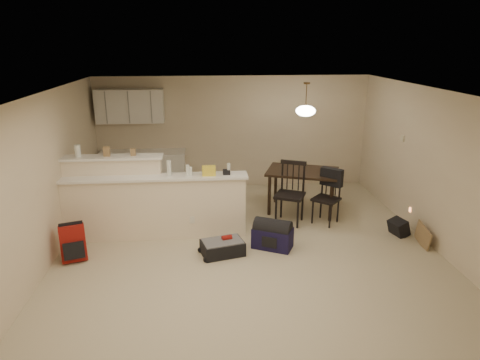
{
  "coord_description": "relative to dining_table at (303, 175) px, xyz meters",
  "views": [
    {
      "loc": [
        -0.68,
        -5.89,
        3.2
      ],
      "look_at": [
        -0.1,
        0.7,
        1.05
      ],
      "focal_mm": 32.0,
      "sensor_mm": 36.0,
      "label": 1
    }
  ],
  "objects": [
    {
      "name": "room",
      "position": [
        -1.21,
        -1.85,
        0.52
      ],
      "size": [
        7.0,
        7.02,
        2.5
      ],
      "color": "#BEB192",
      "rests_on": "ground"
    },
    {
      "name": "breakfast_bar",
      "position": [
        -2.97,
        -0.87,
        -0.12
      ],
      "size": [
        3.08,
        0.58,
        1.39
      ],
      "color": "#F2E1C4",
      "rests_on": "ground"
    },
    {
      "name": "upper_cabinets",
      "position": [
        -3.41,
        1.47,
        1.17
      ],
      "size": [
        1.4,
        0.34,
        0.7
      ],
      "primitive_type": "cube",
      "color": "white",
      "rests_on": "room"
    },
    {
      "name": "kitchen_counter",
      "position": [
        -3.21,
        1.34,
        -0.28
      ],
      "size": [
        1.8,
        0.6,
        0.9
      ],
      "primitive_type": "cube",
      "color": "white",
      "rests_on": "ground"
    },
    {
      "name": "thermostat",
      "position": [
        1.77,
        -0.3,
        0.77
      ],
      "size": [
        0.02,
        0.12,
        0.12
      ],
      "primitive_type": "cube",
      "color": "beige",
      "rests_on": "room"
    },
    {
      "name": "jar",
      "position": [
        -3.95,
        -0.73,
        0.76
      ],
      "size": [
        0.1,
        0.1,
        0.2
      ],
      "primitive_type": "cylinder",
      "color": "silver",
      "rests_on": "breakfast_bar"
    },
    {
      "name": "cereal_box",
      "position": [
        -3.49,
        -0.73,
        0.74
      ],
      "size": [
        0.1,
        0.07,
        0.16
      ],
      "primitive_type": "cube",
      "color": "olive",
      "rests_on": "breakfast_bar"
    },
    {
      "name": "small_box",
      "position": [
        -3.06,
        -0.73,
        0.72
      ],
      "size": [
        0.08,
        0.06,
        0.12
      ],
      "primitive_type": "cube",
      "color": "olive",
      "rests_on": "breakfast_bar"
    },
    {
      "name": "bottle_a",
      "position": [
        -2.47,
        -0.95,
        0.49
      ],
      "size": [
        0.07,
        0.07,
        0.26
      ],
      "primitive_type": "cylinder",
      "color": "silver",
      "rests_on": "breakfast_bar"
    },
    {
      "name": "bottle_b",
      "position": [
        -2.16,
        -0.95,
        0.45
      ],
      "size": [
        0.06,
        0.06,
        0.18
      ],
      "primitive_type": "cylinder",
      "color": "silver",
      "rests_on": "breakfast_bar"
    },
    {
      "name": "bag_lump",
      "position": [
        -1.81,
        -0.95,
        0.43
      ],
      "size": [
        0.22,
        0.18,
        0.14
      ],
      "primitive_type": "cube",
      "color": "olive",
      "rests_on": "breakfast_bar"
    },
    {
      "name": "pouch",
      "position": [
        -1.52,
        -0.95,
        0.4
      ],
      "size": [
        0.12,
        0.1,
        0.08
      ],
      "primitive_type": "cube",
      "color": "olive",
      "rests_on": "breakfast_bar"
    },
    {
      "name": "extra_item_x",
      "position": [
        -2.12,
        -0.95,
        0.43
      ],
      "size": [
        0.06,
        0.06,
        0.14
      ],
      "primitive_type": "cylinder",
      "color": "silver",
      "rests_on": "breakfast_bar"
    },
    {
      "name": "extra_item_y",
      "position": [
        -1.49,
        -0.95,
        0.45
      ],
      "size": [
        0.06,
        0.06,
        0.19
      ],
      "primitive_type": "cylinder",
      "color": "silver",
      "rests_on": "breakfast_bar"
    },
    {
      "name": "dining_table",
      "position": [
        0.0,
        0.0,
        0.0
      ],
      "size": [
        1.55,
        1.28,
        0.83
      ],
      "rotation": [
        0.0,
        0.0,
        -0.34
      ],
      "color": "black",
      "rests_on": "ground"
    },
    {
      "name": "pendant_lamp",
      "position": [
        0.0,
        -0.0,
        1.26
      ],
      "size": [
        0.36,
        0.36,
        0.62
      ],
      "color": "brown",
      "rests_on": "room"
    },
    {
      "name": "dining_chair_near",
      "position": [
        -0.35,
        -0.55,
        -0.16
      ],
      "size": [
        0.65,
        0.64,
        1.14
      ],
      "primitive_type": null,
      "rotation": [
        0.0,
        0.0,
        -0.43
      ],
      "color": "black",
      "rests_on": "ground"
    },
    {
      "name": "dining_chair_far",
      "position": [
        0.31,
        -0.62,
        -0.24
      ],
      "size": [
        0.59,
        0.59,
        0.98
      ],
      "primitive_type": null,
      "rotation": [
        0.0,
        0.0,
        -0.73
      ],
      "color": "black",
      "rests_on": "ground"
    },
    {
      "name": "suitcase",
      "position": [
        -1.64,
        -1.68,
        -0.62
      ],
      "size": [
        0.73,
        0.56,
        0.22
      ],
      "primitive_type": "cube",
      "rotation": [
        0.0,
        0.0,
        0.25
      ],
      "color": "black",
      "rests_on": "ground"
    },
    {
      "name": "red_backpack",
      "position": [
        -3.91,
        -1.64,
        -0.46
      ],
      "size": [
        0.42,
        0.33,
        0.55
      ],
      "primitive_type": "cube",
      "rotation": [
        0.0,
        0.0,
        0.31
      ],
      "color": "maroon",
      "rests_on": "ground"
    },
    {
      "name": "navy_duffel",
      "position": [
        -0.82,
        -1.52,
        -0.56
      ],
      "size": [
        0.71,
        0.58,
        0.34
      ],
      "primitive_type": "cube",
      "rotation": [
        0.0,
        0.0,
        -0.46
      ],
      "color": "#151136",
      "rests_on": "ground"
    },
    {
      "name": "black_daypack",
      "position": [
        1.43,
        -1.24,
        -0.6
      ],
      "size": [
        0.29,
        0.36,
        0.27
      ],
      "primitive_type": "cube",
      "rotation": [
        0.0,
        0.0,
        1.84
      ],
      "color": "black",
      "rests_on": "ground"
    },
    {
      "name": "cardboard_sheet",
      "position": [
        1.64,
        -1.68,
        -0.56
      ],
      "size": [
        0.03,
        0.46,
        0.35
      ],
      "primitive_type": "cube",
      "rotation": [
        0.0,
        0.0,
        1.56
      ],
      "color": "olive",
      "rests_on": "ground"
    }
  ]
}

